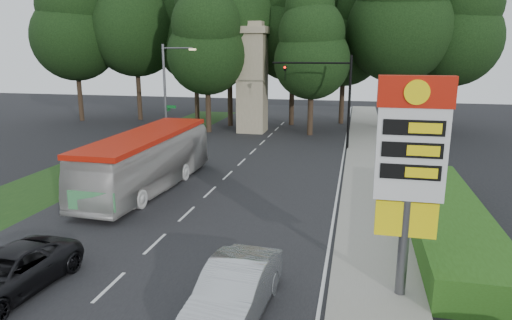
% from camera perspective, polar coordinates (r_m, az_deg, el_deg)
% --- Properties ---
extents(ground, '(120.00, 120.00, 0.00)m').
position_cam_1_polar(ground, '(15.78, -18.82, -15.74)').
color(ground, black).
rests_on(ground, ground).
extents(road_surface, '(14.00, 80.00, 0.02)m').
position_cam_1_polar(road_surface, '(25.91, -5.09, -3.38)').
color(road_surface, black).
rests_on(road_surface, ground).
extents(sidewalk_right, '(3.00, 80.00, 0.12)m').
position_cam_1_polar(sidewalk_right, '(24.78, 14.06, -4.43)').
color(sidewalk_right, gray).
rests_on(sidewalk_right, ground).
extents(grass_verge_left, '(5.00, 50.00, 0.02)m').
position_cam_1_polar(grass_verge_left, '(35.00, -17.06, 0.53)').
color(grass_verge_left, '#193814').
rests_on(grass_verge_left, ground).
extents(hedge, '(3.00, 14.00, 1.20)m').
position_cam_1_polar(hedge, '(21.16, 22.56, -6.66)').
color(hedge, '#254D14').
rests_on(hedge, ground).
extents(gas_station_pylon, '(2.10, 0.45, 6.85)m').
position_cam_1_polar(gas_station_pylon, '(14.04, 18.76, 0.13)').
color(gas_station_pylon, '#59595E').
rests_on(gas_station_pylon, ground).
extents(traffic_signal_mast, '(6.10, 0.35, 7.20)m').
position_cam_1_polar(traffic_signal_mast, '(35.77, 9.53, 8.78)').
color(traffic_signal_mast, black).
rests_on(traffic_signal_mast, ground).
extents(streetlight_signs, '(2.75, 0.98, 8.00)m').
position_cam_1_polar(streetlight_signs, '(36.77, -11.01, 8.48)').
color(streetlight_signs, '#59595E').
rests_on(streetlight_signs, ground).
extents(monument, '(3.00, 3.00, 10.05)m').
position_cam_1_polar(monument, '(42.77, -0.47, 10.29)').
color(monument, gray).
rests_on(monument, ground).
extents(tree_far_west, '(8.96, 8.96, 17.60)m').
position_cam_1_polar(tree_far_west, '(53.62, -21.89, 15.99)').
color(tree_far_west, '#2D2116').
rests_on(tree_far_west, ground).
extents(tree_west_mid, '(9.80, 9.80, 19.25)m').
position_cam_1_polar(tree_west_mid, '(52.40, -15.00, 17.66)').
color(tree_west_mid, '#2D2116').
rests_on(tree_west_mid, ground).
extents(tree_west_near, '(8.40, 8.40, 16.50)m').
position_cam_1_polar(tree_west_near, '(51.75, -7.67, 16.18)').
color(tree_west_near, '#2D2116').
rests_on(tree_west_near, ground).
extents(tree_center_left, '(10.08, 10.08, 19.80)m').
position_cam_1_polar(tree_center_left, '(46.57, -3.42, 19.06)').
color(tree_center_left, '#2D2116').
rests_on(tree_center_left, ground).
extents(tree_center_right, '(9.24, 9.24, 18.15)m').
position_cam_1_polar(tree_center_right, '(47.20, 4.68, 17.74)').
color(tree_center_right, '#2D2116').
rests_on(tree_center_right, ground).
extents(tree_east_near, '(8.12, 8.12, 15.95)m').
position_cam_1_polar(tree_east_near, '(48.68, 11.06, 15.84)').
color(tree_east_near, '#2D2116').
rests_on(tree_east_near, ground).
extents(tree_east_mid, '(9.52, 9.52, 18.70)m').
position_cam_1_polar(tree_east_mid, '(44.90, 17.70, 17.82)').
color(tree_east_mid, '#2D2116').
rests_on(tree_east_mid, ground).
extents(tree_far_east, '(8.68, 8.68, 17.05)m').
position_cam_1_polar(tree_far_east, '(47.44, 23.66, 15.87)').
color(tree_far_east, '#2D2116').
rests_on(tree_far_east, ground).
extents(tree_monument_left, '(7.28, 7.28, 14.30)m').
position_cam_1_polar(tree_monument_left, '(42.84, -6.20, 15.00)').
color(tree_monument_left, '#2D2116').
rests_on(tree_monument_left, ground).
extents(tree_monument_right, '(6.72, 6.72, 13.20)m').
position_cam_1_polar(tree_monument_right, '(41.31, 7.05, 14.11)').
color(tree_monument_right, '#2D2116').
rests_on(tree_monument_right, ground).
extents(transit_bus, '(3.19, 11.49, 3.17)m').
position_cam_1_polar(transit_bus, '(25.72, -13.42, -0.20)').
color(transit_bus, beige).
rests_on(transit_bus, ground).
extents(sedan_silver, '(2.04, 5.00, 1.61)m').
position_cam_1_polar(sedan_silver, '(13.63, -2.72, -16.02)').
color(sedan_silver, '#AEB1B6').
rests_on(sedan_silver, ground).
extents(suv_charcoal, '(2.69, 5.15, 1.39)m').
position_cam_1_polar(suv_charcoal, '(16.75, -28.65, -12.32)').
color(suv_charcoal, black).
rests_on(suv_charcoal, ground).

